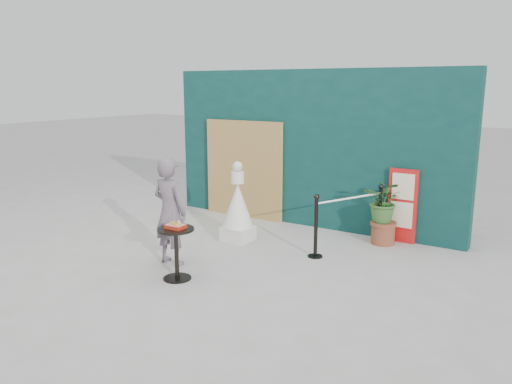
{
  "coord_description": "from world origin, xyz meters",
  "views": [
    {
      "loc": [
        4.23,
        -5.51,
        2.71
      ],
      "look_at": [
        0.0,
        1.2,
        1.0
      ],
      "focal_mm": 35.0,
      "sensor_mm": 36.0,
      "label": 1
    }
  ],
  "objects": [
    {
      "name": "stanchion_barrier",
      "position": [
        1.27,
        2.09,
        0.49
      ],
      "size": [
        0.84,
        1.54,
        1.03
      ],
      "color": "black",
      "rests_on": "ground"
    },
    {
      "name": "cafe_table",
      "position": [
        -0.29,
        -0.45,
        0.5
      ],
      "size": [
        0.52,
        0.52,
        0.75
      ],
      "color": "black",
      "rests_on": "ground"
    },
    {
      "name": "planter",
      "position": [
        1.67,
        2.69,
        0.66
      ],
      "size": [
        0.66,
        0.58,
        1.13
      ],
      "color": "brown",
      "rests_on": "ground"
    },
    {
      "name": "food_basket",
      "position": [
        -0.28,
        -0.45,
        0.79
      ],
      "size": [
        0.26,
        0.19,
        0.11
      ],
      "color": "#AB2612",
      "rests_on": "cafe_table"
    },
    {
      "name": "bamboo_fence",
      "position": [
        -1.4,
        2.94,
        1.0
      ],
      "size": [
        1.8,
        0.08,
        2.0
      ],
      "primitive_type": "cube",
      "color": "tan",
      "rests_on": "ground"
    },
    {
      "name": "woman",
      "position": [
        -0.78,
        -0.01,
        0.83
      ],
      "size": [
        0.62,
        0.42,
        1.65
      ],
      "primitive_type": "imported",
      "rotation": [
        0.0,
        0.0,
        3.1
      ],
      "color": "slate",
      "rests_on": "ground"
    },
    {
      "name": "back_wall",
      "position": [
        0.0,
        3.15,
        1.5
      ],
      "size": [
        6.0,
        0.3,
        3.0
      ],
      "primitive_type": "cube",
      "color": "#0A2E2F",
      "rests_on": "ground"
    },
    {
      "name": "ground",
      "position": [
        0.0,
        0.0,
        0.0
      ],
      "size": [
        60.0,
        60.0,
        0.0
      ],
      "primitive_type": "plane",
      "color": "#ADAAA5",
      "rests_on": "ground"
    },
    {
      "name": "menu_board",
      "position": [
        1.9,
        2.95,
        0.65
      ],
      "size": [
        0.5,
        0.07,
        1.3
      ],
      "color": "red",
      "rests_on": "ground"
    },
    {
      "name": "statue",
      "position": [
        -0.57,
        1.5,
        0.58
      ],
      "size": [
        0.55,
        0.55,
        1.42
      ],
      "color": "silver",
      "rests_on": "ground"
    }
  ]
}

